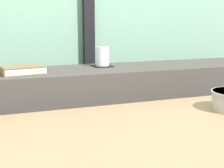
{
  "coord_description": "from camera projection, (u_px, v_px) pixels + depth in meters",
  "views": [
    {
      "loc": [
        -0.54,
        -1.01,
        1.07
      ],
      "look_at": [
        0.01,
        0.48,
        0.76
      ],
      "focal_mm": 51.25,
      "sensor_mm": 36.0,
      "label": 1
    }
  ],
  "objects": [
    {
      "name": "breakfast_table",
      "position": [
        158.0,
        158.0,
        1.12
      ],
      "size": [
        1.16,
        0.7,
        0.71
      ],
      "color": "#826849",
      "rests_on": "ground"
    },
    {
      "name": "closed_book",
      "position": [
        22.0,
        70.0,
        1.49
      ],
      "size": [
        0.22,
        0.18,
        0.03
      ],
      "color": "brown",
      "rests_on": "dark_console_ledge"
    },
    {
      "name": "dark_console_ledge",
      "position": [
        105.0,
        144.0,
        1.74
      ],
      "size": [
        2.8,
        0.37,
        0.83
      ],
      "primitive_type": "cube",
      "color": "#423D38",
      "rests_on": "ground"
    },
    {
      "name": "coaster_square",
      "position": [
        102.0,
        66.0,
        1.72
      ],
      "size": [
        0.1,
        0.1,
        0.0
      ],
      "primitive_type": "cube",
      "color": "black",
      "rests_on": "dark_console_ledge"
    },
    {
      "name": "juice_glass",
      "position": [
        102.0,
        57.0,
        1.71
      ],
      "size": [
        0.07,
        0.07,
        0.1
      ],
      "color": "white",
      "rests_on": "coaster_square"
    }
  ]
}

